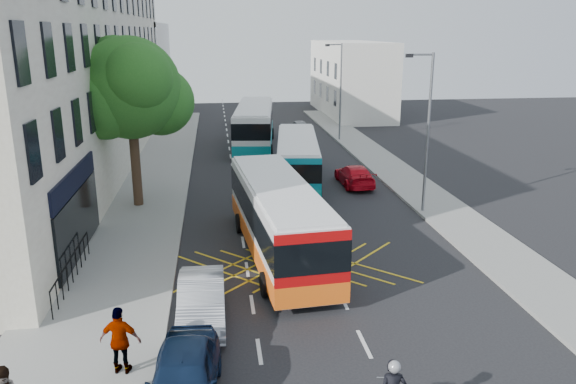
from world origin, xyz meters
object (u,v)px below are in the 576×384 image
object	(u,v)px
bus_far	(254,125)
distant_car_silver	(299,126)
lamp_near	(426,125)
bus_mid	(297,160)
parked_car_silver	(202,300)
bus_near	(279,218)
parked_car_blue	(184,378)
street_tree	(130,89)
red_hatchback	(355,175)
pedestrian_far	(120,340)
lamp_far	(340,87)
distant_car_grey	(245,119)

from	to	relation	value
bus_far	distant_car_silver	xyz separation A→B (m)	(4.62, 6.19, -1.20)
lamp_near	bus_mid	distance (m)	9.15
parked_car_silver	bus_near	bearing A→B (deg)	58.95
parked_car_blue	distant_car_silver	distance (m)	39.85
street_tree	red_hatchback	world-z (taller)	street_tree
bus_near	parked_car_blue	bearing A→B (deg)	-115.27
street_tree	pedestrian_far	xyz separation A→B (m)	(1.51, -15.73, -5.17)
distant_car_silver	bus_mid	bearing A→B (deg)	79.24
parked_car_blue	bus_mid	bearing A→B (deg)	77.83
street_tree	lamp_near	distance (m)	15.10
lamp_near	bus_mid	world-z (taller)	lamp_near
parked_car_silver	bus_far	bearing A→B (deg)	82.37
red_hatchback	pedestrian_far	bearing A→B (deg)	58.26
lamp_far	parked_car_silver	xyz separation A→B (m)	(-11.10, -29.83, -3.91)
bus_far	distant_car_silver	size ratio (longest dim) A/B	3.58
bus_near	lamp_near	bearing A→B (deg)	25.07
bus_mid	pedestrian_far	bearing A→B (deg)	-104.25
street_tree	red_hatchback	bearing A→B (deg)	12.69
street_tree	parked_car_silver	size ratio (longest dim) A/B	2.05
street_tree	bus_far	bearing A→B (deg)	64.55
street_tree	distant_car_grey	world-z (taller)	street_tree
lamp_near	pedestrian_far	bearing A→B (deg)	-135.94
parked_car_silver	distant_car_silver	distance (m)	35.57
bus_near	parked_car_blue	distance (m)	10.20
red_hatchback	lamp_far	bearing A→B (deg)	-99.28
street_tree	parked_car_silver	bearing A→B (deg)	-74.25
street_tree	lamp_near	size ratio (longest dim) A/B	1.10
lamp_far	bus_near	bearing A→B (deg)	-107.91
red_hatchback	distant_car_silver	world-z (taller)	red_hatchback
street_tree	distant_car_silver	distance (m)	25.51
bus_near	red_hatchback	distance (m)	12.00
lamp_near	lamp_far	xyz separation A→B (m)	(0.00, 20.00, 0.00)
lamp_far	distant_car_grey	xyz separation A→B (m)	(-7.51, 9.07, -3.96)
parked_car_silver	bus_mid	bearing A→B (deg)	71.29
parked_car_blue	distant_car_grey	xyz separation A→B (m)	(3.96, 43.22, -0.07)
street_tree	lamp_near	bearing A→B (deg)	-11.40
bus_mid	parked_car_blue	xyz separation A→B (m)	(-5.93, -20.75, -0.80)
bus_far	pedestrian_far	size ratio (longest dim) A/B	6.34
bus_mid	red_hatchback	distance (m)	3.64
lamp_near	pedestrian_far	size ratio (longest dim) A/B	4.12
bus_far	pedestrian_far	distance (m)	31.86
street_tree	distant_car_grey	size ratio (longest dim) A/B	1.85
lamp_near	distant_car_grey	world-z (taller)	lamp_near
bus_near	bus_mid	distance (m)	11.48
parked_car_blue	parked_car_silver	bearing A→B (deg)	88.92
distant_car_silver	distant_car_grey	bearing A→B (deg)	-43.81
bus_near	bus_mid	world-z (taller)	bus_near
bus_far	parked_car_blue	distance (m)	32.96
bus_mid	parked_car_blue	bearing A→B (deg)	-98.61
distant_car_silver	lamp_near	bearing A→B (deg)	94.37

